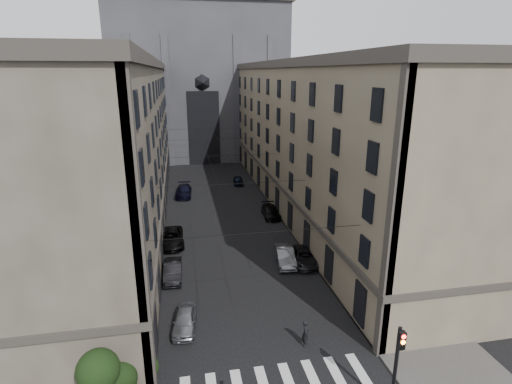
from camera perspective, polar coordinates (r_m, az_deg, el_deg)
sidewalk_left at (r=52.79m, az=-16.55°, el=-3.18°), size 7.00×80.00×0.15m
sidewalk_right at (r=54.66m, az=5.89°, el=-1.85°), size 7.00×80.00×0.15m
zebra_crossing at (r=25.92m, az=2.92°, el=-25.68°), size 11.00×3.20×0.01m
building_left at (r=50.91m, az=-20.73°, el=6.52°), size 13.60×60.60×18.85m
building_right at (r=53.38m, az=9.24°, el=7.82°), size 13.60×60.60×18.85m
gothic_tower at (r=88.58m, az=-8.21°, el=16.86°), size 35.00×23.00×58.00m
traffic_light_right at (r=23.41m, az=19.53°, el=-21.70°), size 0.34×0.50×5.20m
shrub_cluster at (r=24.59m, az=-19.15°, el=-23.98°), size 3.90×4.40×3.90m
tram_wires at (r=50.42m, az=-5.29°, el=5.02°), size 14.00×60.00×0.43m
car_left_near at (r=30.03m, az=-10.13°, el=-17.58°), size 2.07×4.10×1.34m
car_left_midnear at (r=36.49m, az=-11.79°, el=-10.94°), size 1.62×4.43×1.45m
car_left_midfar at (r=43.10m, az=-12.03°, el=-6.41°), size 2.71×5.64×1.55m
car_left_far at (r=59.15m, az=-10.29°, el=0.14°), size 2.54×5.53×1.57m
car_right_near at (r=38.40m, az=4.17°, el=-9.07°), size 2.15×4.80×1.53m
car_right_midnear at (r=38.59m, az=6.84°, el=-9.18°), size 2.72×4.99×1.33m
car_right_midfar at (r=50.10m, az=2.11°, el=-2.80°), size 2.09×4.77×1.36m
car_right_far at (r=64.50m, az=-2.55°, el=1.66°), size 1.80×3.86×1.28m
pedestrian at (r=28.17m, az=7.09°, el=-19.37°), size 0.66×0.80×1.87m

